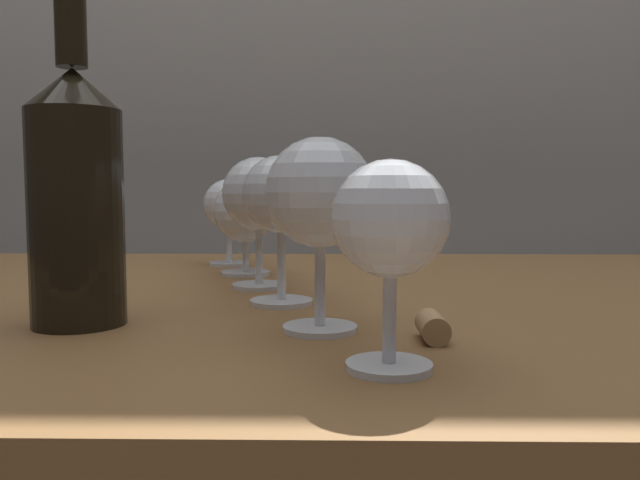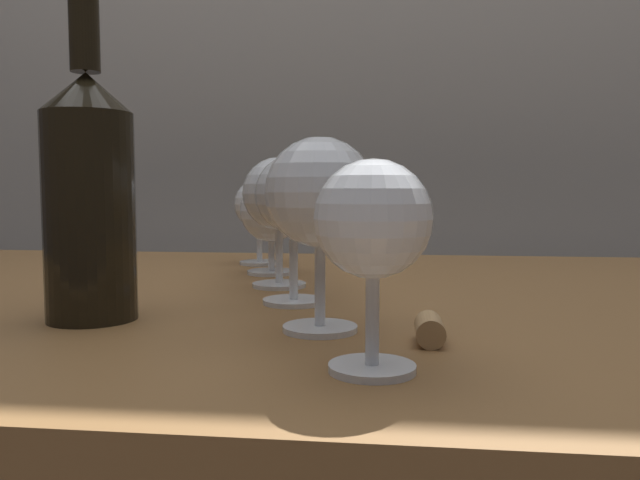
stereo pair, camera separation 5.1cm
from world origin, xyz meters
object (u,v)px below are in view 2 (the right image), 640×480
wine_glass_rose (293,198)px  wine_bottle (89,190)px  wine_glass_port (279,197)px  wine_glass_merlot (259,206)px  cork (430,329)px  wine_glass_pinot (373,225)px  wine_glass_cabernet (320,195)px  wine_glass_white (271,212)px

wine_glass_rose → wine_bottle: (-0.17, -0.10, 0.01)m
wine_glass_port → wine_glass_merlot: size_ratio=1.17×
wine_glass_merlot → wine_glass_rose: bearing=-71.9°
wine_bottle → cork: (0.30, -0.05, -0.11)m
wine_glass_merlot → wine_glass_pinot: bearing=-70.8°
wine_glass_port → cork: size_ratio=3.72×
wine_glass_cabernet → wine_glass_merlot: bearing=108.3°
wine_glass_pinot → wine_glass_rose: (-0.09, 0.23, 0.01)m
wine_glass_rose → wine_bottle: bearing=-149.1°
wine_glass_cabernet → wine_glass_merlot: wine_glass_cabernet is taller
wine_glass_port → wine_bottle: wine_bottle is taller
wine_glass_pinot → cork: bearing=62.5°
wine_glass_white → wine_glass_cabernet: bearing=-72.4°
wine_glass_port → wine_glass_pinot: bearing=-70.0°
wine_glass_rose → wine_glass_white: (-0.07, 0.22, -0.02)m
wine_bottle → wine_glass_port: bearing=57.4°
wine_glass_pinot → wine_glass_port: wine_glass_port is taller
wine_glass_pinot → wine_bottle: 0.29m
wine_glass_white → wine_glass_pinot: bearing=-71.1°
wine_glass_pinot → wine_glass_white: wine_glass_pinot is taller
wine_glass_merlot → cork: wine_glass_merlot is taller
wine_glass_cabernet → wine_glass_rose: (-0.04, 0.12, -0.00)m
wine_glass_port → wine_glass_white: 0.12m
wine_glass_pinot → wine_glass_cabernet: wine_glass_cabernet is taller
wine_glass_pinot → wine_glass_rose: wine_glass_rose is taller
wine_glass_white → cork: wine_glass_white is taller
wine_glass_white → wine_bottle: 0.34m
cork → wine_glass_white: bearing=117.7°
wine_glass_merlot → wine_bottle: bearing=-98.0°
wine_glass_port → wine_glass_merlot: wine_glass_port is taller
wine_glass_pinot → wine_glass_cabernet: 0.12m
wine_glass_port → wine_bottle: (-0.13, -0.21, 0.01)m
wine_glass_rose → cork: wine_glass_rose is taller
wine_glass_rose → wine_glass_merlot: bearing=108.1°
wine_glass_rose → wine_glass_merlot: size_ratio=1.14×
wine_glass_pinot → wine_glass_white: size_ratio=1.03×
wine_glass_pinot → wine_glass_merlot: 0.59m
wine_glass_pinot → cork: (0.04, 0.08, -0.08)m
wine_glass_cabernet → wine_bottle: wine_bottle is taller
wine_glass_pinot → cork: size_ratio=3.26×
wine_glass_pinot → wine_glass_merlot: bearing=109.2°
wine_glass_rose → wine_glass_white: bearing=106.9°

